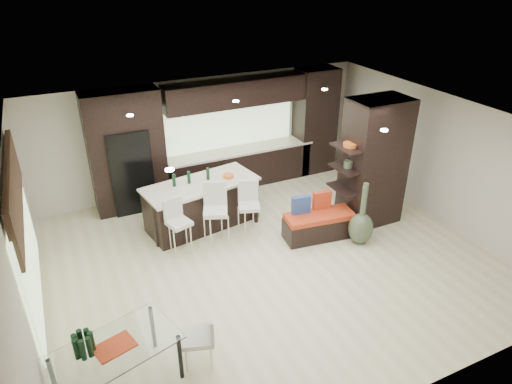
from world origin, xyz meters
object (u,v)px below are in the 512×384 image
floor_vase (362,214)px  kitchen_island (202,204)px  stool_right (249,215)px  chair_end (198,340)px  stool_mid (216,222)px  dining_table (119,368)px  stool_left (180,232)px  bench (319,225)px

floor_vase → kitchen_island: bearing=142.4°
stool_right → chair_end: 3.38m
kitchen_island → stool_right: (0.73, -0.82, -0.02)m
stool_right → chair_end: size_ratio=1.15×
stool_right → kitchen_island: bearing=150.8°
stool_mid → chair_end: stool_mid is taller
kitchen_island → dining_table: size_ratio=1.50×
floor_vase → chair_end: bearing=-158.9°
stool_mid → dining_table: bearing=-109.9°
kitchen_island → stool_left: (-0.73, -0.81, -0.04)m
stool_left → bench: bearing=-30.6°
stool_left → stool_mid: 0.73m
stool_left → stool_right: bearing=-16.7°
bench → stool_mid: bearing=169.2°
bench → floor_vase: bearing=-31.8°
stool_mid → floor_vase: floor_vase is taller
kitchen_island → chair_end: bearing=-119.7°
floor_vase → chair_end: 4.20m
stool_right → chair_end: stool_right is taller
floor_vase → stool_mid: bearing=155.8°
stool_mid → chair_end: size_ratio=1.27×
bench → dining_table: bearing=-147.5°
stool_left → dining_table: size_ratio=0.58×
stool_mid → stool_right: size_ratio=1.10×
kitchen_island → bench: kitchen_island is taller
stool_right → bench: 1.43m
stool_left → dining_table: stool_left is taller
chair_end → stool_left: bearing=6.4°
dining_table → kitchen_island: bearing=40.1°
kitchen_island → chair_end: size_ratio=2.91×
stool_left → stool_right: size_ratio=0.97×
stool_left → dining_table: bearing=-137.9°
stool_left → floor_vase: (3.34, -1.21, 0.21)m
kitchen_island → floor_vase: 3.31m
stool_left → stool_mid: stool_mid is taller
kitchen_island → dining_table: bearing=-133.6°
kitchen_island → stool_mid: size_ratio=2.28×
bench → dining_table: size_ratio=0.90×
stool_mid → bench: bearing=3.5°
kitchen_island → stool_left: 1.09m
dining_table → chair_end: 1.09m
kitchen_island → floor_vase: (2.62, -2.01, 0.17)m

